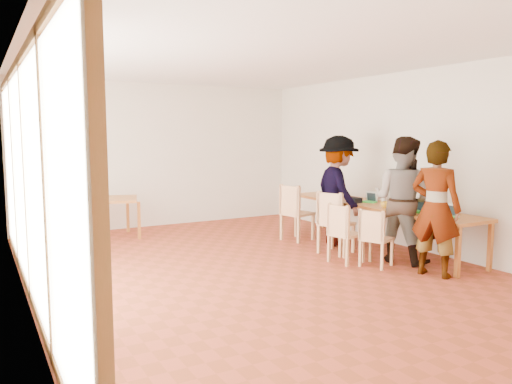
{
  "coord_description": "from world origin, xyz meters",
  "views": [
    {
      "loc": [
        -3.44,
        -6.18,
        1.93
      ],
      "look_at": [
        0.09,
        0.1,
        1.1
      ],
      "focal_mm": 35.0,
      "sensor_mm": 36.0,
      "label": 1
    }
  ],
  "objects": [
    {
      "name": "ground",
      "position": [
        0.0,
        0.0,
        0.0
      ],
      "size": [
        8.0,
        8.0,
        0.0
      ],
      "primitive_type": "plane",
      "color": "#A13F27",
      "rests_on": "ground"
    },
    {
      "name": "wall_back",
      "position": [
        0.0,
        4.0,
        1.5
      ],
      "size": [
        6.0,
        0.1,
        3.0
      ],
      "primitive_type": "cube",
      "color": "silver",
      "rests_on": "ground"
    },
    {
      "name": "wall_right",
      "position": [
        3.0,
        0.0,
        1.5
      ],
      "size": [
        0.1,
        8.0,
        3.0
      ],
      "primitive_type": "cube",
      "color": "silver",
      "rests_on": "ground"
    },
    {
      "name": "window_wall",
      "position": [
        -2.96,
        0.0,
        1.5
      ],
      "size": [
        0.1,
        8.0,
        3.0
      ],
      "primitive_type": "cube",
      "color": "white",
      "rests_on": "ground"
    },
    {
      "name": "ceiling",
      "position": [
        0.0,
        0.0,
        3.02
      ],
      "size": [
        6.0,
        8.0,
        0.04
      ],
      "primitive_type": "cube",
      "color": "white",
      "rests_on": "wall_back"
    },
    {
      "name": "communal_table",
      "position": [
        2.5,
        0.16,
        0.7
      ],
      "size": [
        0.8,
        4.0,
        0.75
      ],
      "color": "#AC5C26",
      "rests_on": "ground"
    },
    {
      "name": "side_table",
      "position": [
        -1.25,
        3.2,
        0.67
      ],
      "size": [
        0.9,
        0.9,
        0.75
      ],
      "rotation": [
        0.0,
        0.0,
        -0.28
      ],
      "color": "#AC5C26",
      "rests_on": "ground"
    },
    {
      "name": "chair_near",
      "position": [
        1.54,
        -0.82,
        0.52
      ],
      "size": [
        0.52,
        0.52,
        0.45
      ],
      "rotation": [
        0.0,
        0.0,
        0.4
      ],
      "color": "tan",
      "rests_on": "ground"
    },
    {
      "name": "chair_mid",
      "position": [
        1.29,
        -0.4,
        0.55
      ],
      "size": [
        0.49,
        0.49,
        0.48
      ],
      "rotation": [
        0.0,
        0.0,
        0.18
      ],
      "color": "tan",
      "rests_on": "ground"
    },
    {
      "name": "chair_far",
      "position": [
        1.53,
        0.12,
        0.62
      ],
      "size": [
        0.61,
        0.61,
        0.54
      ],
      "rotation": [
        0.0,
        0.0,
        0.35
      ],
      "color": "tan",
      "rests_on": "ground"
    },
    {
      "name": "chair_empty",
      "position": [
        1.55,
        1.29,
        0.63
      ],
      "size": [
        0.59,
        0.59,
        0.55
      ],
      "rotation": [
        0.0,
        0.0,
        0.27
      ],
      "color": "tan",
      "rests_on": "ground"
    },
    {
      "name": "chair_spare",
      "position": [
        -2.22,
        2.38,
        0.58
      ],
      "size": [
        0.49,
        0.49,
        0.5
      ],
      "rotation": [
        0.0,
        0.0,
        3.03
      ],
      "color": "tan",
      "rests_on": "ground"
    },
    {
      "name": "person_near",
      "position": [
        1.97,
        -1.54,
        0.93
      ],
      "size": [
        0.66,
        0.79,
        1.86
      ],
      "primitive_type": "imported",
      "rotation": [
        0.0,
        0.0,
        1.93
      ],
      "color": "gray",
      "rests_on": "ground"
    },
    {
      "name": "person_mid",
      "position": [
        2.14,
        -0.76,
        0.95
      ],
      "size": [
        0.98,
        1.11,
        1.9
      ],
      "primitive_type": "imported",
      "rotation": [
        0.0,
        0.0,
        1.9
      ],
      "color": "gray",
      "rests_on": "ground"
    },
    {
      "name": "person_far",
      "position": [
        2.04,
        0.64,
        0.96
      ],
      "size": [
        0.97,
        1.36,
        1.92
      ],
      "primitive_type": "imported",
      "rotation": [
        0.0,
        0.0,
        1.35
      ],
      "color": "gray",
      "rests_on": "ground"
    },
    {
      "name": "laptop_near",
      "position": [
        2.46,
        -1.38,
        0.8
      ],
      "size": [
        0.2,
        0.23,
        0.19
      ],
      "rotation": [
        0.0,
        0.0,
        0.01
      ],
      "color": "#37D443",
      "rests_on": "communal_table"
    },
    {
      "name": "laptop_mid",
      "position": [
        2.44,
        -0.83,
        0.81
      ],
      "size": [
        0.26,
        0.28,
        0.21
      ],
      "rotation": [
        0.0,
        0.0,
        0.23
      ],
      "color": "#37D443",
      "rests_on": "communal_table"
    },
    {
      "name": "laptop_far",
      "position": [
        2.56,
        0.38,
        0.8
      ],
      "size": [
        0.26,
        0.27,
        0.19
      ],
      "rotation": [
        0.0,
        0.0,
        0.37
      ],
      "color": "#37D443",
      "rests_on": "communal_table"
    },
    {
      "name": "yellow_mug",
      "position": [
        2.3,
        -0.24,
        0.8
      ],
      "size": [
        0.14,
        0.14,
        0.1
      ],
      "primitive_type": "imported",
      "rotation": [
        0.0,
        0.0,
        -0.14
      ],
      "color": "gold",
      "rests_on": "communal_table"
    },
    {
      "name": "green_bottle",
      "position": [
        2.53,
        -1.16,
        0.89
      ],
      "size": [
        0.07,
        0.07,
        0.28
      ],
      "primitive_type": "cylinder",
      "color": "#138030",
      "rests_on": "communal_table"
    },
    {
      "name": "clear_glass",
      "position": [
        2.66,
        0.17,
        0.8
      ],
      "size": [
        0.07,
        0.07,
        0.09
      ],
      "primitive_type": "cylinder",
      "color": "silver",
      "rests_on": "communal_table"
    },
    {
      "name": "condiment_cup",
      "position": [
        2.65,
        -0.57,
        0.78
      ],
      "size": [
        0.08,
        0.08,
        0.06
      ],
      "primitive_type": "cylinder",
      "color": "white",
      "rests_on": "communal_table"
    },
    {
      "name": "pink_phone",
      "position": [
        2.65,
        -0.65,
        0.76
      ],
      "size": [
        0.05,
        0.1,
        0.01
      ],
      "primitive_type": "cube",
      "color": "#D33B7C",
      "rests_on": "communal_table"
    },
    {
      "name": "black_pouch",
      "position": [
        2.28,
        0.5,
        0.8
      ],
      "size": [
        0.16,
        0.26,
        0.09
      ],
      "primitive_type": "cube",
      "color": "black",
      "rests_on": "communal_table"
    }
  ]
}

